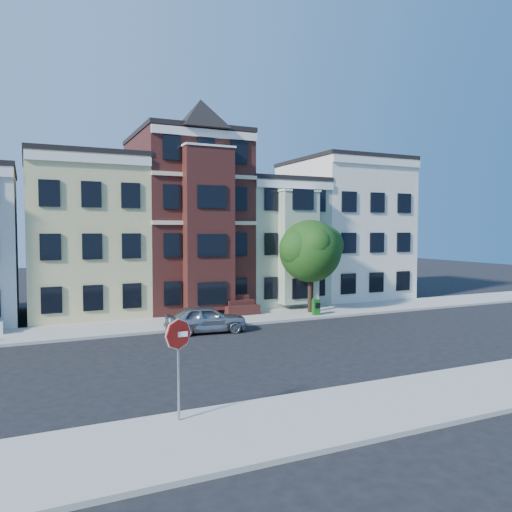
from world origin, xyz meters
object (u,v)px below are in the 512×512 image
parked_car (206,319)px  street_tree (310,255)px  stop_sign (178,363)px  newspaper_box (316,307)px

parked_car → street_tree: bearing=-65.6°
street_tree → stop_sign: size_ratio=2.28×
street_tree → stop_sign: street_tree is taller
newspaper_box → stop_sign: bearing=-125.6°
newspaper_box → stop_sign: size_ratio=0.29×
newspaper_box → street_tree: bearing=87.0°
parked_car → stop_sign: (-4.92, -11.84, 1.04)m
stop_sign → parked_car: bearing=68.6°
street_tree → stop_sign: bearing=-132.0°
newspaper_box → stop_sign: (-12.85, -13.43, 1.16)m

